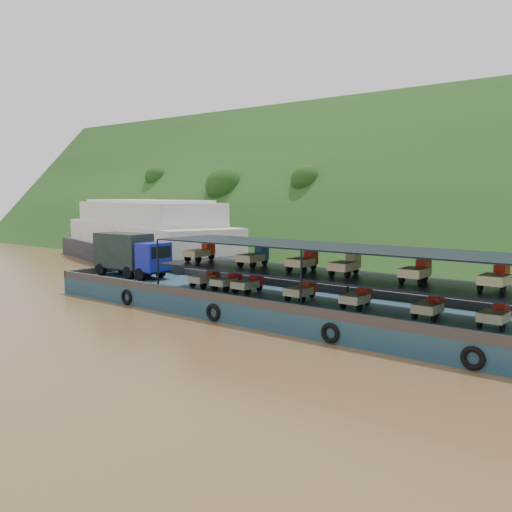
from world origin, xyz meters
The scene contains 4 objects.
ground centered at (0.00, 0.00, 0.00)m, with size 160.00×160.00×0.00m, color brown.
hillside centered at (0.00, 36.00, 0.00)m, with size 140.00×28.00×28.00m, color #183613.
cargo_barge centered at (0.99, 0.01, 1.12)m, with size 35.00×7.18×4.54m.
passenger_ferry centered at (-24.72, 12.20, 2.99)m, with size 35.12×18.53×6.91m.
Camera 1 is at (22.70, -27.47, 7.38)m, focal length 40.00 mm.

